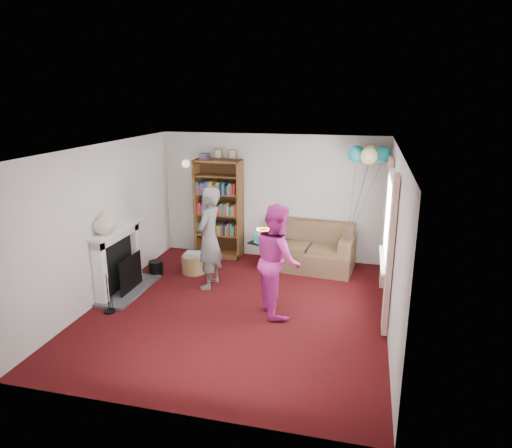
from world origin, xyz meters
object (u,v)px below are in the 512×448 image
(person_magenta, at_px, (277,259))
(birthday_cake, at_px, (263,239))
(sofa, at_px, (310,251))
(bookcase, at_px, (219,210))
(person_striped, at_px, (209,238))

(person_magenta, bearing_deg, birthday_cake, 26.19)
(sofa, relative_size, person_magenta, 0.97)
(sofa, bearing_deg, person_magenta, -91.34)
(bookcase, distance_m, person_striped, 1.61)
(person_striped, xyz_separation_m, person_magenta, (1.32, -0.66, -0.03))
(bookcase, relative_size, birthday_cake, 6.20)
(person_striped, bearing_deg, sofa, 134.38)
(person_magenta, bearing_deg, sofa, -34.54)
(person_magenta, bearing_deg, bookcase, 9.05)
(birthday_cake, bearing_deg, person_magenta, -36.51)
(birthday_cake, bearing_deg, sofa, 73.99)
(bookcase, bearing_deg, birthday_cake, -55.90)
(sofa, relative_size, person_striped, 0.94)
(bookcase, distance_m, person_magenta, 2.78)
(sofa, distance_m, birthday_cake, 2.03)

